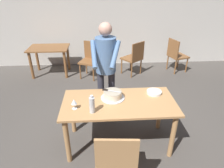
# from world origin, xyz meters

# --- Properties ---
(ground_plane) EXTENTS (14.00, 14.00, 0.00)m
(ground_plane) POSITION_xyz_m (0.00, 0.00, 0.00)
(ground_plane) COLOR #4C4742
(back_wall) EXTENTS (10.00, 0.12, 2.70)m
(back_wall) POSITION_xyz_m (0.00, 3.38, 1.35)
(back_wall) COLOR beige
(back_wall) RESTS_ON ground_plane
(main_dining_table) EXTENTS (1.58, 0.77, 0.75)m
(main_dining_table) POSITION_xyz_m (0.00, 0.00, 0.63)
(main_dining_table) COLOR tan
(main_dining_table) RESTS_ON ground_plane
(cake_on_platter) EXTENTS (0.34, 0.34, 0.11)m
(cake_on_platter) POSITION_xyz_m (-0.08, 0.10, 0.80)
(cake_on_platter) COLOR silver
(cake_on_platter) RESTS_ON main_dining_table
(cake_knife) EXTENTS (0.26, 0.12, 0.02)m
(cake_knife) POSITION_xyz_m (-0.15, 0.13, 0.87)
(cake_knife) COLOR silver
(cake_knife) RESTS_ON cake_on_platter
(plate_stack) EXTENTS (0.22, 0.22, 0.04)m
(plate_stack) POSITION_xyz_m (0.54, 0.20, 0.77)
(plate_stack) COLOR white
(plate_stack) RESTS_ON main_dining_table
(wine_glass_near) EXTENTS (0.08, 0.08, 0.14)m
(wine_glass_near) POSITION_xyz_m (-0.60, -0.13, 0.85)
(wine_glass_near) COLOR silver
(wine_glass_near) RESTS_ON main_dining_table
(water_bottle) EXTENTS (0.07, 0.07, 0.25)m
(water_bottle) POSITION_xyz_m (-0.36, -0.22, 0.86)
(water_bottle) COLOR silver
(water_bottle) RESTS_ON main_dining_table
(person_cutting_cake) EXTENTS (0.46, 0.57, 1.72)m
(person_cutting_cake) POSITION_xyz_m (-0.16, 0.59, 1.08)
(person_cutting_cake) COLOR #2D2D38
(person_cutting_cake) RESTS_ON ground_plane
(chair_near_side) EXTENTS (0.47, 0.47, 0.90)m
(chair_near_side) POSITION_xyz_m (-0.10, -0.76, 0.49)
(chair_near_side) COLOR tan
(chair_near_side) RESTS_ON ground_plane
(background_table) EXTENTS (1.00, 0.70, 0.74)m
(background_table) POSITION_xyz_m (-1.56, 2.68, 0.58)
(background_table) COLOR brown
(background_table) RESTS_ON ground_plane
(background_chair_0) EXTENTS (0.62, 0.62, 0.90)m
(background_chair_0) POSITION_xyz_m (0.63, 2.50, 0.49)
(background_chair_0) COLOR brown
(background_chair_0) RESTS_ON ground_plane
(background_chair_1) EXTENTS (0.55, 0.55, 0.90)m
(background_chair_1) POSITION_xyz_m (1.81, 2.63, 0.49)
(background_chair_1) COLOR brown
(background_chair_1) RESTS_ON ground_plane
(background_chair_2) EXTENTS (0.58, 0.58, 0.90)m
(background_chair_2) POSITION_xyz_m (-0.49, 2.47, 0.49)
(background_chair_2) COLOR brown
(background_chair_2) RESTS_ON ground_plane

